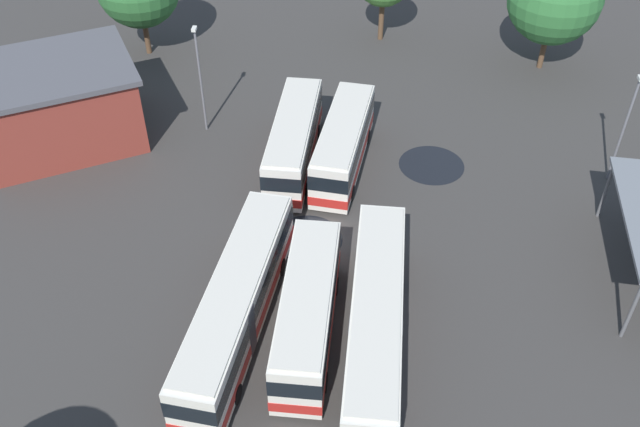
# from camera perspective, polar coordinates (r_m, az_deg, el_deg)

# --- Properties ---
(ground_plane) EXTENTS (91.72, 91.72, 0.00)m
(ground_plane) POSITION_cam_1_polar(r_m,az_deg,el_deg) (42.05, 0.58, -2.22)
(ground_plane) COLOR #383533
(bus_row0_slot0) EXTENTS (13.97, 2.92, 3.61)m
(bus_row0_slot0) POSITION_cam_1_polar(r_m,az_deg,el_deg) (35.40, 4.49, -8.65)
(bus_row0_slot0) COLOR silver
(bus_row0_slot0) RESTS_ON ground_plane
(bus_row0_slot1) EXTENTS (10.26, 2.77, 3.61)m
(bus_row0_slot1) POSITION_cam_1_polar(r_m,az_deg,el_deg) (35.74, -1.00, -7.85)
(bus_row0_slot1) COLOR silver
(bus_row0_slot1) RESTS_ON ground_plane
(bus_row0_slot2) EXTENTS (14.10, 4.31, 3.61)m
(bus_row0_slot2) POSITION_cam_1_polar(r_m,az_deg,el_deg) (36.29, -6.68, -7.23)
(bus_row0_slot2) COLOR silver
(bus_row0_slot2) RESTS_ON ground_plane
(bus_row1_slot1) EXTENTS (10.36, 3.85, 3.61)m
(bus_row1_slot1) POSITION_cam_1_polar(r_m,az_deg,el_deg) (46.43, 1.88, 5.60)
(bus_row1_slot1) COLOR silver
(bus_row1_slot1) RESTS_ON ground_plane
(bus_row1_slot2) EXTENTS (10.75, 2.96, 3.61)m
(bus_row1_slot2) POSITION_cam_1_polar(r_m,az_deg,el_deg) (46.74, -2.12, 5.87)
(bus_row1_slot2) COLOR silver
(bus_row1_slot2) RESTS_ON ground_plane
(depot_building) EXTENTS (12.48, 13.34, 5.65)m
(depot_building) POSITION_cam_1_polar(r_m,az_deg,el_deg) (51.82, -20.33, 8.26)
(depot_building) COLOR maroon
(depot_building) RESTS_ON ground_plane
(lamp_post_mid_lot) EXTENTS (0.56, 0.28, 7.87)m
(lamp_post_mid_lot) POSITION_cam_1_polar(r_m,az_deg,el_deg) (49.52, -9.60, 10.85)
(lamp_post_mid_lot) COLOR slate
(lamp_post_mid_lot) RESTS_ON ground_plane
(lamp_post_far_corner) EXTENTS (0.56, 0.28, 7.55)m
(lamp_post_far_corner) POSITION_cam_1_polar(r_m,az_deg,el_deg) (48.00, 23.28, 6.56)
(lamp_post_far_corner) COLOR slate
(lamp_post_far_corner) RESTS_ON ground_plane
(puddle_back_corner) EXTENTS (4.26, 4.26, 0.01)m
(puddle_back_corner) POSITION_cam_1_polar(r_m,az_deg,el_deg) (42.18, -1.07, -2.06)
(puddle_back_corner) COLOR black
(puddle_back_corner) RESTS_ON ground_plane
(puddle_front_lane) EXTENTS (4.39, 4.39, 0.01)m
(puddle_front_lane) POSITION_cam_1_polar(r_m,az_deg,el_deg) (48.31, 8.94, 3.87)
(puddle_front_lane) COLOR black
(puddle_front_lane) RESTS_ON ground_plane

